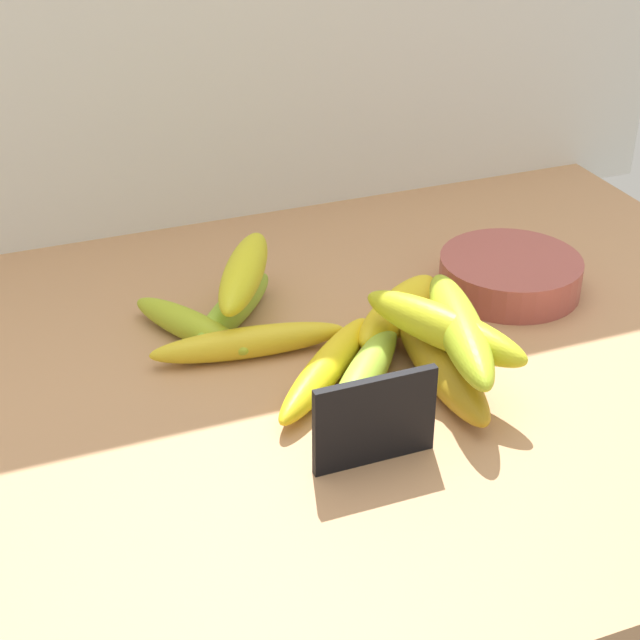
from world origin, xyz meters
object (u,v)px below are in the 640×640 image
object	(u,v)px
banana_3	(327,368)
banana_9	(244,272)
banana_7	(444,327)
banana_1	(249,342)
banana_2	(440,365)
banana_5	(399,311)
banana_6	(234,308)
chalkboard_sign	(374,423)
fruit_bowl	(510,274)
banana_4	(191,326)
banana_0	(363,379)
banana_8	(460,328)

from	to	relation	value
banana_3	banana_9	distance (cm)	15.67
banana_7	banana_9	bearing A→B (deg)	125.50
banana_1	banana_9	xyz separation A→B (cm)	(2.07, 7.64, 3.77)
banana_2	banana_5	xyz separation A→B (cm)	(0.65, 10.71, 0.06)
banana_6	chalkboard_sign	bearing A→B (deg)	-81.07
fruit_bowl	banana_9	size ratio (longest dim) A/B	0.90
banana_5	banana_4	bearing A→B (deg)	164.24
banana_0	banana_6	distance (cm)	18.81
banana_2	banana_7	world-z (taller)	banana_7
fruit_bowl	banana_4	world-z (taller)	fruit_bowl
chalkboard_sign	banana_0	size ratio (longest dim) A/B	0.55
banana_2	banana_6	size ratio (longest dim) A/B	1.27
banana_1	banana_9	size ratio (longest dim) A/B	1.13
banana_3	banana_7	xyz separation A→B (cm)	(10.09, -4.10, 4.60)
banana_2	banana_8	distance (cm)	4.44
banana_1	chalkboard_sign	bearing A→B (deg)	-76.18
fruit_bowl	banana_5	size ratio (longest dim) A/B	1.00
banana_9	banana_0	bearing A→B (deg)	-71.87
banana_6	banana_8	size ratio (longest dim) A/B	0.78
banana_0	banana_2	distance (cm)	7.66
banana_0	banana_1	world-z (taller)	banana_0
banana_0	banana_1	xyz separation A→B (cm)	(-7.95, 10.31, -0.16)
banana_6	fruit_bowl	bearing A→B (deg)	-8.13
banana_2	banana_6	distance (cm)	23.61
fruit_bowl	banana_8	size ratio (longest dim) A/B	0.78
banana_5	banana_9	distance (cm)	16.65
banana_9	banana_8	bearing A→B (deg)	-53.08
banana_5	banana_9	size ratio (longest dim) A/B	0.91
chalkboard_sign	banana_9	size ratio (longest dim) A/B	0.63
banana_1	banana_2	xyz separation A→B (cm)	(15.54, -11.29, 0.52)
fruit_bowl	banana_3	distance (cm)	27.70
banana_3	banana_7	size ratio (longest dim) A/B	1.09
fruit_bowl	banana_4	distance (cm)	36.04
banana_4	banana_1	bearing A→B (deg)	-49.20
banana_2	banana_6	bearing A→B (deg)	129.11
chalkboard_sign	banana_3	distance (cm)	12.74
banana_5	fruit_bowl	bearing A→B (deg)	11.95
banana_6	banana_9	bearing A→B (deg)	23.43
chalkboard_sign	banana_6	bearing A→B (deg)	98.93
banana_9	banana_7	bearing A→B (deg)	-54.50
banana_6	banana_9	xyz separation A→B (cm)	(1.42, 0.62, 3.69)
banana_1	banana_0	bearing A→B (deg)	-52.35
fruit_bowl	banana_5	xyz separation A→B (cm)	(-15.20, -3.22, 0.20)
banana_0	banana_4	world-z (taller)	banana_0
chalkboard_sign	banana_7	bearing A→B (deg)	38.16
banana_0	banana_7	xyz separation A→B (cm)	(7.63, -0.99, 4.48)
banana_1	banana_3	distance (cm)	9.05
banana_1	banana_6	size ratio (longest dim) A/B	1.25
banana_2	banana_7	bearing A→B (deg)	-4.03
banana_5	banana_2	bearing A→B (deg)	-93.49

